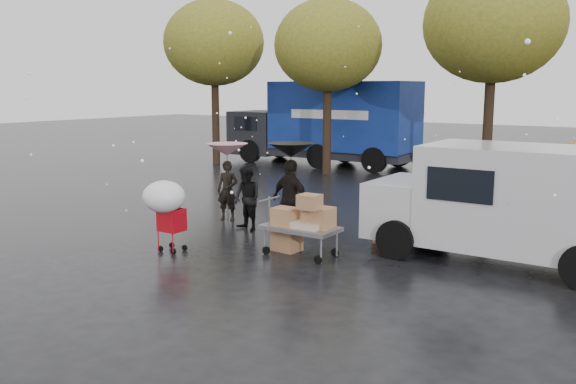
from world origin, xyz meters
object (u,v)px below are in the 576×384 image
Objects in this scene: blue_truck at (326,123)px; person_black at (291,200)px; person_pink at (228,190)px; white_van at (509,202)px; shopping_cart at (165,201)px; vendor_cart at (304,220)px.

person_black is at bearing -62.94° from blue_truck.
person_pink is at bearing -8.03° from person_black.
shopping_cart is at bearing -151.44° from white_van.
shopping_cart is 6.57m from white_van.
white_van reaches higher than shopping_cart.
blue_truck is (-5.95, 11.64, 0.88)m from person_black.
blue_truck is at bearing 118.64° from vendor_cart.
shopping_cart is at bearing 67.77° from person_black.
blue_truck reaches higher than person_black.
person_black is at bearing 134.69° from vendor_cart.
person_pink is at bearing 152.29° from vendor_cart.
person_black is 1.31m from vendor_cart.
person_pink is 1.01× the size of shopping_cart.
person_black reaches higher than shopping_cart.
shopping_cart is (-1.48, -2.26, 0.19)m from person_black.
vendor_cart is 1.04× the size of shopping_cart.
white_van is (4.30, 0.89, 0.28)m from person_black.
white_van is 14.86m from blue_truck.
vendor_cart is 2.76m from shopping_cart.
blue_truck is (-6.86, 12.56, 1.03)m from vendor_cart.
white_van reaches higher than person_black.
white_van is at bearing 28.56° from shopping_cart.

